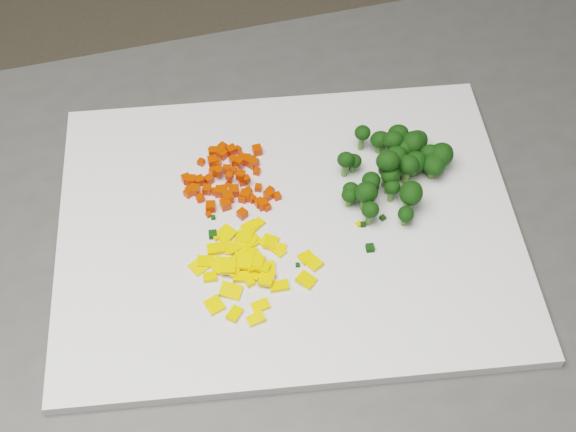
{
  "coord_description": "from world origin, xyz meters",
  "views": [
    {
      "loc": [
        -0.1,
        -0.17,
        1.54
      ],
      "look_at": [
        -0.13,
        0.31,
        0.92
      ],
      "focal_mm": 50.0,
      "sensor_mm": 36.0,
      "label": 1
    }
  ],
  "objects_px": {
    "cutting_board": "(288,226)",
    "carrot_pile": "(233,174)",
    "pepper_pile": "(256,262)",
    "broccoli_pile": "(390,169)"
  },
  "relations": [
    {
      "from": "cutting_board",
      "to": "broccoli_pile",
      "type": "relative_size",
      "value": 3.75
    },
    {
      "from": "carrot_pile",
      "to": "pepper_pile",
      "type": "relative_size",
      "value": 0.86
    },
    {
      "from": "cutting_board",
      "to": "carrot_pile",
      "type": "height_order",
      "value": "carrot_pile"
    },
    {
      "from": "carrot_pile",
      "to": "broccoli_pile",
      "type": "height_order",
      "value": "broccoli_pile"
    },
    {
      "from": "cutting_board",
      "to": "carrot_pile",
      "type": "relative_size",
      "value": 4.5
    },
    {
      "from": "carrot_pile",
      "to": "broccoli_pile",
      "type": "distance_m",
      "value": 0.16
    },
    {
      "from": "carrot_pile",
      "to": "broccoli_pile",
      "type": "xyz_separation_m",
      "value": [
        0.16,
        0.0,
        0.01
      ]
    },
    {
      "from": "carrot_pile",
      "to": "pepper_pile",
      "type": "bearing_deg",
      "value": -73.23
    },
    {
      "from": "cutting_board",
      "to": "pepper_pile",
      "type": "distance_m",
      "value": 0.06
    },
    {
      "from": "cutting_board",
      "to": "carrot_pile",
      "type": "bearing_deg",
      "value": 140.91
    }
  ]
}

